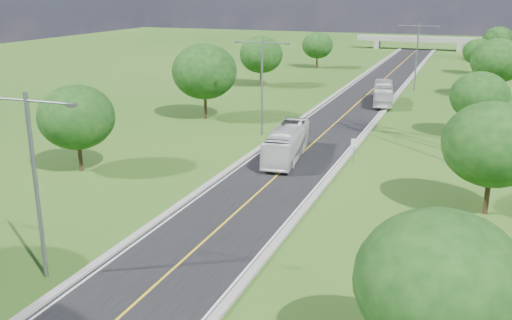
{
  "coord_description": "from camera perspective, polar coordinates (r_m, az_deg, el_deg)",
  "views": [
    {
      "loc": [
        14.43,
        -9.62,
        14.87
      ],
      "look_at": [
        0.3,
        26.99,
        3.0
      ],
      "focal_mm": 40.0,
      "sensor_mm": 36.0,
      "label": 1
    }
  ],
  "objects": [
    {
      "name": "tree_lc",
      "position": [
        67.13,
        -5.17,
        8.8
      ],
      "size": [
        7.56,
        7.56,
        8.79
      ],
      "color": "black",
      "rests_on": "ground"
    },
    {
      "name": "tree_rf",
      "position": [
        130.07,
        23.07,
        11.01
      ],
      "size": [
        6.3,
        6.3,
        7.33
      ],
      "color": "black",
      "rests_on": "ground"
    },
    {
      "name": "ground",
      "position": [
        72.64,
        9.23,
        4.8
      ],
      "size": [
        260.0,
        260.0,
        0.0
      ],
      "primitive_type": "plane",
      "color": "#284F16",
      "rests_on": "ground"
    },
    {
      "name": "streetlight_mid_left",
      "position": [
        58.99,
        0.6,
        8.13
      ],
      "size": [
        5.9,
        0.25,
        10.0
      ],
      "color": "slate",
      "rests_on": "ground"
    },
    {
      "name": "streetlight_near_left",
      "position": [
        31.06,
        -21.29,
        -1.06
      ],
      "size": [
        5.9,
        0.25,
        10.0
      ],
      "color": "slate",
      "rests_on": "ground"
    },
    {
      "name": "curb_right",
      "position": [
        77.72,
        13.26,
        5.43
      ],
      "size": [
        0.5,
        150.0,
        0.22
      ],
      "primitive_type": "cube",
      "color": "gray",
      "rests_on": "ground"
    },
    {
      "name": "tree_ra",
      "position": [
        22.13,
        17.9,
        -11.59
      ],
      "size": [
        6.3,
        6.3,
        7.33
      ],
      "color": "black",
      "rests_on": "ground"
    },
    {
      "name": "tree_rb",
      "position": [
        40.87,
        22.65,
        1.46
      ],
      "size": [
        6.72,
        6.72,
        7.82
      ],
      "color": "black",
      "rests_on": "ground"
    },
    {
      "name": "tree_ld",
      "position": [
        89.88,
        0.52,
        10.5
      ],
      "size": [
        6.72,
        6.72,
        7.82
      ],
      "color": "black",
      "rests_on": "ground"
    },
    {
      "name": "tree_le",
      "position": [
        111.94,
        6.16,
        11.34
      ],
      "size": [
        5.88,
        5.88,
        6.84
      ],
      "color": "black",
      "rests_on": "ground"
    },
    {
      "name": "tree_rd",
      "position": [
        86.19,
        22.99,
        9.12
      ],
      "size": [
        7.14,
        7.14,
        8.3
      ],
      "color": "black",
      "rests_on": "ground"
    },
    {
      "name": "bus_outbound",
      "position": [
        77.94,
        12.59,
        6.52
      ],
      "size": [
        3.86,
        10.26,
        2.79
      ],
      "primitive_type": "imported",
      "rotation": [
        0.0,
        0.0,
        3.3
      ],
      "color": "silver",
      "rests_on": "road"
    },
    {
      "name": "bus_inbound",
      "position": [
        51.32,
        3.1,
        1.71
      ],
      "size": [
        3.61,
        10.59,
        2.89
      ],
      "primitive_type": "imported",
      "rotation": [
        0.0,
        0.0,
        0.12
      ],
      "color": "white",
      "rests_on": "road"
    },
    {
      "name": "curb_left",
      "position": [
        79.28,
        7.15,
        5.97
      ],
      "size": [
        0.5,
        150.0,
        0.22
      ],
      "primitive_type": "cube",
      "color": "gray",
      "rests_on": "ground"
    },
    {
      "name": "tree_lb",
      "position": [
        49.46,
        -17.51,
        4.11
      ],
      "size": [
        6.3,
        6.3,
        7.33
      ],
      "color": "black",
      "rests_on": "ground"
    },
    {
      "name": "tree_re",
      "position": [
        110.15,
        21.39,
        10.05
      ],
      "size": [
        5.46,
        5.46,
        6.35
      ],
      "color": "black",
      "rests_on": "ground"
    },
    {
      "name": "road",
      "position": [
        78.4,
        10.17,
        5.65
      ],
      "size": [
        8.0,
        150.0,
        0.06
      ],
      "primitive_type": "cube",
      "color": "black",
      "rests_on": "ground"
    },
    {
      "name": "tree_rc",
      "position": [
        62.51,
        21.44,
        5.97
      ],
      "size": [
        5.88,
        5.88,
        6.84
      ],
      "color": "black",
      "rests_on": "ground"
    },
    {
      "name": "overpass",
      "position": [
        150.83,
        15.88,
        11.47
      ],
      "size": [
        30.0,
        3.0,
        3.2
      ],
      "color": "gray",
      "rests_on": "ground"
    },
    {
      "name": "speed_limit_sign",
      "position": [
        50.27,
        9.78,
        1.27
      ],
      "size": [
        0.55,
        0.09,
        2.4
      ],
      "color": "slate",
      "rests_on": "ground"
    },
    {
      "name": "streetlight_far_right",
      "position": [
        88.47,
        15.8,
        10.42
      ],
      "size": [
        5.9,
        0.25,
        10.0
      ],
      "color": "slate",
      "rests_on": "ground"
    }
  ]
}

